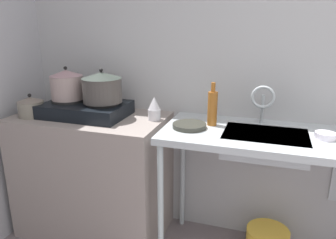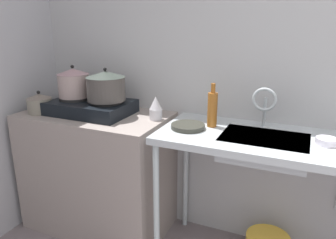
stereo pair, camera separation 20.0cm
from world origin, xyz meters
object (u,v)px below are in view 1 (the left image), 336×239
at_px(frying_pan, 189,126).
at_px(faucet, 263,99).
at_px(sink_basin, 265,144).
at_px(small_bowl_on_drainboard, 325,136).
at_px(stove, 86,109).
at_px(pot_beside_stove, 31,107).
at_px(bottle_by_sink, 212,108).
at_px(pot_on_left_burner, 67,85).
at_px(percolator, 154,109).
at_px(pot_on_right_burner, 102,87).

bearing_deg(frying_pan, faucet, 23.21).
bearing_deg(sink_basin, small_bowl_on_drainboard, 1.78).
bearing_deg(stove, faucet, 6.81).
bearing_deg(stove, small_bowl_on_drainboard, 0.13).
xyz_separation_m(stove, faucet, (1.13, 0.13, 0.12)).
relative_size(pot_beside_stove, small_bowl_on_drainboard, 1.55).
distance_m(faucet, bottle_by_sink, 0.30).
distance_m(pot_on_left_burner, small_bowl_on_drainboard, 1.61).
relative_size(sink_basin, frying_pan, 2.32).
xyz_separation_m(faucet, bottle_by_sink, (-0.29, -0.08, -0.05)).
height_order(pot_on_left_burner, faucet, pot_on_left_burner).
distance_m(percolator, bottle_by_sink, 0.37).
xyz_separation_m(stove, frying_pan, (0.72, -0.04, -0.04)).
bearing_deg(percolator, pot_on_left_burner, -174.98).
relative_size(frying_pan, bottle_by_sink, 0.76).
xyz_separation_m(pot_on_left_burner, pot_on_right_burner, (0.26, 0.00, -0.00)).
bearing_deg(percolator, pot_beside_stove, -167.56).
relative_size(pot_beside_stove, frying_pan, 0.84).
xyz_separation_m(frying_pan, small_bowl_on_drainboard, (0.75, 0.04, 0.00)).
height_order(small_bowl_on_drainboard, bottle_by_sink, bottle_by_sink).
bearing_deg(sink_basin, faucet, 103.65).
bearing_deg(frying_pan, percolator, 160.43).
bearing_deg(faucet, pot_beside_stove, -169.95).
xyz_separation_m(stove, pot_beside_stove, (-0.34, -0.13, 0.02)).
distance_m(stove, faucet, 1.14).
bearing_deg(pot_on_left_burner, small_bowl_on_drainboard, 0.12).
height_order(percolator, faucet, faucet).
xyz_separation_m(pot_beside_stove, bottle_by_sink, (1.18, 0.18, 0.04)).
bearing_deg(pot_beside_stove, percolator, 12.44).
xyz_separation_m(pot_beside_stove, frying_pan, (1.06, 0.09, -0.05)).
height_order(pot_on_left_burner, small_bowl_on_drainboard, pot_on_left_burner).
bearing_deg(percolator, pot_on_right_burner, -171.09).
bearing_deg(frying_pan, stove, 176.98).
xyz_separation_m(sink_basin, faucet, (-0.03, 0.14, 0.23)).
xyz_separation_m(pot_on_left_burner, frying_pan, (0.86, -0.04, -0.19)).
bearing_deg(pot_beside_stove, stove, 20.32).
relative_size(stove, bottle_by_sink, 2.09).
xyz_separation_m(pot_on_left_burner, small_bowl_on_drainboard, (1.60, 0.00, -0.19)).
bearing_deg(pot_on_left_burner, frying_pan, -2.55).
xyz_separation_m(stove, pot_on_left_burner, (-0.13, -0.00, 0.16)).
height_order(stove, percolator, percolator).
distance_m(pot_on_left_burner, frying_pan, 0.88).
bearing_deg(pot_beside_stove, pot_on_right_burner, 14.91).
bearing_deg(pot_on_left_burner, sink_basin, -0.27).
height_order(pot_beside_stove, small_bowl_on_drainboard, pot_beside_stove).
height_order(sink_basin, bottle_by_sink, bottle_by_sink).
bearing_deg(pot_on_right_burner, faucet, 7.70).
distance_m(pot_on_right_burner, percolator, 0.36).
bearing_deg(percolator, faucet, 7.08).
height_order(pot_beside_stove, frying_pan, pot_beside_stove).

